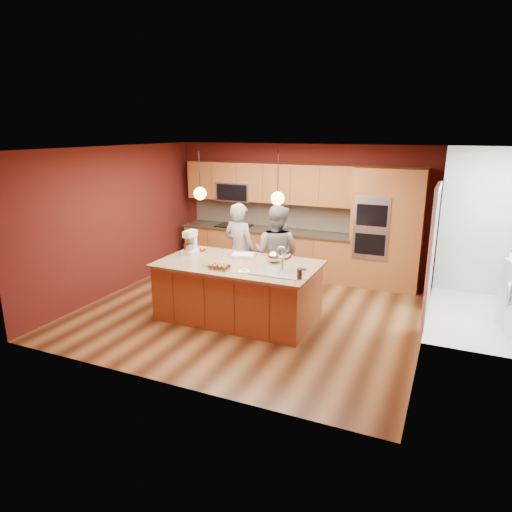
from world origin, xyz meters
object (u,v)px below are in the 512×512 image
at_px(stand_mixer, 190,244).
at_px(mixing_bowl, 274,257).
at_px(person_right, 276,254).
at_px(person_left, 239,250).
at_px(island, 239,290).

height_order(stand_mixer, mixing_bowl, stand_mixer).
distance_m(person_right, stand_mixer, 1.51).
bearing_deg(person_left, mixing_bowl, 152.89).
bearing_deg(person_right, person_left, 2.60).
bearing_deg(person_left, island, 124.84).
bearing_deg(mixing_bowl, person_left, 143.52).
relative_size(island, mixing_bowl, 11.36).
distance_m(island, stand_mixer, 1.20).
xyz_separation_m(person_right, stand_mixer, (-1.27, -0.78, 0.24)).
bearing_deg(person_right, mixing_bowl, 111.31).
xyz_separation_m(island, person_left, (-0.46, 0.96, 0.39)).
xyz_separation_m(person_left, person_right, (0.72, 0.00, 0.00)).
height_order(person_left, stand_mixer, person_left).
xyz_separation_m(person_right, mixing_bowl, (0.24, -0.71, 0.15)).
bearing_deg(stand_mixer, person_right, 32.72).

